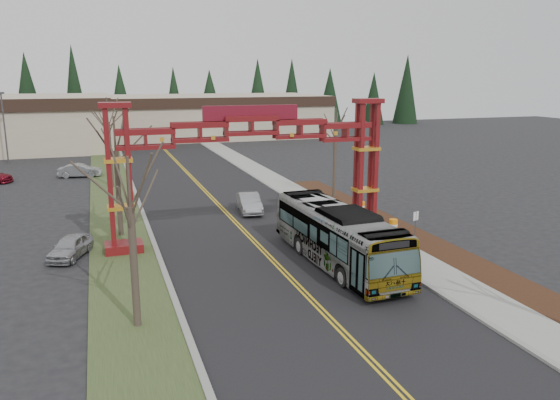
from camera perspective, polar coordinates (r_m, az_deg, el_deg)
name	(u,v)px	position (r m, az deg, el deg)	size (l,w,h in m)	color
ground	(396,387)	(20.08, 11.98, -18.55)	(200.00, 200.00, 0.00)	black
road	(228,214)	(41.92, -5.49, -1.48)	(12.00, 110.00, 0.02)	black
lane_line_left	(226,214)	(41.89, -5.65, -1.48)	(0.12, 100.00, 0.01)	gold
lane_line_right	(229,214)	(41.95, -5.33, -1.45)	(0.12, 100.00, 0.01)	gold
curb_right	(303,207)	(43.65, 2.39, -0.77)	(0.30, 110.00, 0.15)	gray
sidewalk_right	(319,206)	(44.18, 4.14, -0.63)	(2.60, 110.00, 0.14)	gray
landscape_strip	(463,261)	(32.91, 18.60, -6.08)	(2.60, 50.00, 0.12)	black
grass_median	(119,223)	(40.94, -16.47, -2.28)	(4.00, 110.00, 0.08)	#334522
curb_left	(145,220)	(41.02, -13.89, -2.04)	(0.30, 110.00, 0.15)	gray
gateway_arch	(251,148)	(34.12, -3.01, 5.47)	(18.20, 1.60, 8.90)	maroon
retail_building_east	(211,116)	(96.70, -7.24, 8.73)	(38.00, 20.30, 7.00)	#B7AB8C
conifer_treeline	(146,97)	(107.07, -13.80, 10.45)	(116.10, 5.60, 13.00)	black
transit_bus	(337,236)	(30.55, 6.03, -3.74)	(2.81, 12.02, 3.35)	#A4A7AC
silver_sedan	(249,203)	(42.33, -3.23, -0.31)	(1.53, 4.38, 1.44)	#A5A8AD
parked_car_near_a	(70,247)	(34.07, -21.07, -4.59)	(1.54, 3.82, 1.30)	#A2A4A9
parked_car_far_a	(80,171)	(60.56, -20.18, 2.91)	(1.49, 4.26, 1.41)	gray
bare_tree_median_near	(130,208)	(22.75, -15.36, -0.83)	(3.16, 3.16, 7.28)	#382D26
bare_tree_median_mid	(116,152)	(36.58, -16.79, 4.86)	(3.35, 3.35, 7.86)	#382D26
bare_tree_median_far	(108,122)	(53.26, -17.53, 7.74)	(3.40, 3.40, 8.42)	#382D26
bare_tree_right_far	(335,131)	(46.47, 5.80, 7.15)	(2.89, 2.89, 7.73)	#382D26
light_pole_far	(4,123)	(72.63, -26.88, 7.20)	(0.74, 0.37, 8.49)	#3F3F44
street_sign	(416,221)	(35.38, 13.99, -2.10)	(0.45, 0.19, 2.03)	#3F3F44
barrel_south	(393,227)	(37.04, 11.74, -2.79)	(0.58, 0.58, 1.07)	orange
barrel_mid	(357,214)	(40.14, 8.06, -1.51)	(0.52, 0.52, 0.96)	orange
barrel_north	(361,208)	(42.03, 8.48, -0.84)	(0.54, 0.54, 1.00)	orange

